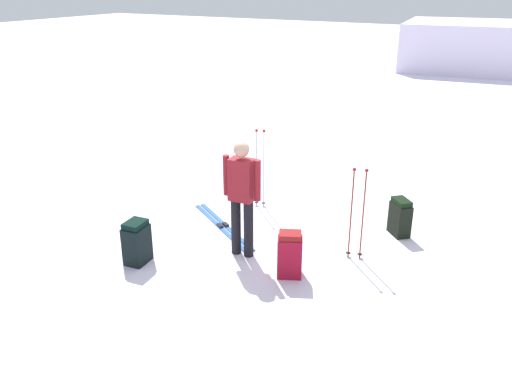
{
  "coord_description": "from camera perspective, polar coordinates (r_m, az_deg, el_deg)",
  "views": [
    {
      "loc": [
        3.65,
        -6.48,
        3.73
      ],
      "look_at": [
        0.0,
        0.0,
        0.7
      ],
      "focal_mm": 37.18,
      "sensor_mm": 36.0,
      "label": 1
    }
  ],
  "objects": [
    {
      "name": "ski_poles_planted_near",
      "position": [
        7.44,
        10.86,
        -1.86
      ],
      "size": [
        0.23,
        0.12,
        1.35
      ],
      "color": "maroon",
      "rests_on": "ground_plane"
    },
    {
      "name": "ski_pair_near",
      "position": [
        8.54,
        -3.59,
        -3.69
      ],
      "size": [
        1.72,
        1.19,
        0.05
      ],
      "color": "#2B58A8",
      "rests_on": "ground_plane"
    },
    {
      "name": "skier_standing",
      "position": [
        7.32,
        -1.53,
        -0.12
      ],
      "size": [
        0.57,
        0.24,
        1.7
      ],
      "color": "black",
      "rests_on": "ground_plane"
    },
    {
      "name": "backpack_bright",
      "position": [
        8.46,
        15.23,
        -2.66
      ],
      "size": [
        0.41,
        0.41,
        0.59
      ],
      "color": "black",
      "rests_on": "ground_plane"
    },
    {
      "name": "ski_poles_planted_far",
      "position": [
        9.01,
        0.45,
        2.97
      ],
      "size": [
        0.19,
        0.11,
        1.39
      ],
      "color": "#ACADC1",
      "rests_on": "ground_plane"
    },
    {
      "name": "ground_plane",
      "position": [
        8.32,
        0.0,
        -4.47
      ],
      "size": [
        80.0,
        80.0,
        0.0
      ],
      "primitive_type": "plane",
      "color": "white"
    },
    {
      "name": "backpack_small_spare",
      "position": [
        7.08,
        3.64,
        -6.76
      ],
      "size": [
        0.4,
        0.37,
        0.64
      ],
      "color": "maroon",
      "rests_on": "ground_plane"
    },
    {
      "name": "backpack_large_dark",
      "position": [
        7.57,
        -12.7,
        -5.32
      ],
      "size": [
        0.31,
        0.38,
        0.63
      ],
      "color": "black",
      "rests_on": "ground_plane"
    }
  ]
}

